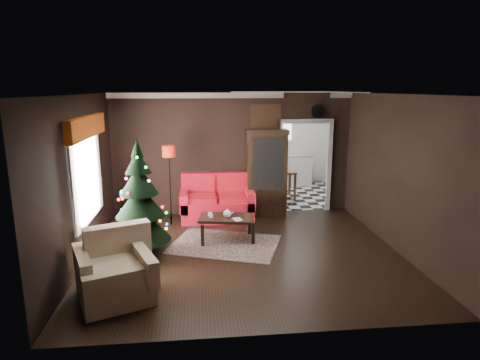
{
  "coord_description": "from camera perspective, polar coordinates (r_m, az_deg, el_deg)",
  "views": [
    {
      "loc": [
        -0.81,
        -6.84,
        2.9
      ],
      "look_at": [
        0.0,
        0.9,
        1.15
      ],
      "focal_mm": 30.65,
      "sensor_mm": 36.0,
      "label": 1
    }
  ],
  "objects": [
    {
      "name": "ceiling",
      "position": [
        6.89,
        0.79,
        11.84
      ],
      "size": [
        5.5,
        5.5,
        0.0
      ],
      "primitive_type": "plane",
      "rotation": [
        3.14,
        0.0,
        0.0
      ],
      "color": "white",
      "rests_on": "ground"
    },
    {
      "name": "left_window",
      "position": [
        7.43,
        -20.66,
        0.6
      ],
      "size": [
        0.05,
        1.6,
        1.4
      ],
      "primitive_type": "cube",
      "color": "white",
      "rests_on": "wall_left"
    },
    {
      "name": "wall_front",
      "position": [
        4.66,
        4.37,
        -6.14
      ],
      "size": [
        5.5,
        0.0,
        5.5
      ],
      "primitive_type": "plane",
      "rotation": [
        -1.57,
        0.0,
        0.0
      ],
      "color": "black",
      "rests_on": "ground"
    },
    {
      "name": "kitchen_counter",
      "position": [
        12.54,
        5.7,
        1.35
      ],
      "size": [
        1.8,
        0.6,
        0.9
      ],
      "primitive_type": "cube",
      "color": "white",
      "rests_on": "ground"
    },
    {
      "name": "cup_a",
      "position": [
        8.0,
        -4.21,
        -4.74
      ],
      "size": [
        0.1,
        0.1,
        0.06
      ],
      "primitive_type": "cylinder",
      "rotation": [
        0.0,
        0.0,
        -0.33
      ],
      "color": "silver",
      "rests_on": "coffee_table"
    },
    {
      "name": "rug",
      "position": [
        7.86,
        -2.13,
        -8.93
      ],
      "size": [
        2.33,
        2.0,
        0.01
      ],
      "primitive_type": "cube",
      "rotation": [
        0.0,
        0.0,
        -0.34
      ],
      "color": "#2D1E29",
      "rests_on": "ground"
    },
    {
      "name": "kitchen_table",
      "position": [
        11.06,
        5.72,
        -0.58
      ],
      "size": [
        0.7,
        0.7,
        0.75
      ],
      "primitive_type": null,
      "color": "brown",
      "rests_on": "ground"
    },
    {
      "name": "wall_left",
      "position": [
        7.26,
        -21.32,
        -0.12
      ],
      "size": [
        0.0,
        5.5,
        5.5
      ],
      "primitive_type": "plane",
      "rotation": [
        1.57,
        0.0,
        1.57
      ],
      "color": "black",
      "rests_on": "ground"
    },
    {
      "name": "floor_lamp",
      "position": [
        8.87,
        -9.71,
        -1.0
      ],
      "size": [
        0.4,
        0.4,
        1.79
      ],
      "primitive_type": null,
      "rotation": [
        0.0,
        0.0,
        -0.43
      ],
      "color": "black",
      "rests_on": "ground"
    },
    {
      "name": "floor",
      "position": [
        7.47,
        0.73,
        -10.16
      ],
      "size": [
        5.5,
        5.5,
        0.0
      ],
      "primitive_type": "plane",
      "color": "black",
      "rests_on": "ground"
    },
    {
      "name": "book",
      "position": [
        7.68,
        -0.87,
        -4.9
      ],
      "size": [
        0.15,
        0.05,
        0.2
      ],
      "primitive_type": "imported",
      "rotation": [
        0.0,
        0.0,
        0.26
      ],
      "color": "#836453",
      "rests_on": "coffee_table"
    },
    {
      "name": "teapot",
      "position": [
        7.85,
        -1.8,
        -4.69
      ],
      "size": [
        0.21,
        0.21,
        0.16
      ],
      "primitive_type": null,
      "rotation": [
        0.0,
        0.0,
        -0.25
      ],
      "color": "white",
      "rests_on": "coffee_table"
    },
    {
      "name": "coffee_table",
      "position": [
        8.0,
        -1.84,
        -6.71
      ],
      "size": [
        1.13,
        0.8,
        0.47
      ],
      "primitive_type": null,
      "rotation": [
        0.0,
        0.0,
        -0.19
      ],
      "color": "#35240E",
      "rests_on": "rug"
    },
    {
      "name": "loveseat",
      "position": [
        9.21,
        -3.22,
        -2.44
      ],
      "size": [
        1.7,
        0.9,
        1.0
      ],
      "primitive_type": null,
      "color": "maroon",
      "rests_on": "ground"
    },
    {
      "name": "armchair",
      "position": [
        6.06,
        -17.13,
        -11.66
      ],
      "size": [
        1.29,
        1.29,
        1.02
      ],
      "primitive_type": null,
      "rotation": [
        0.0,
        0.0,
        0.38
      ],
      "color": "tan",
      "rests_on": "ground"
    },
    {
      "name": "kitchen_window",
      "position": [
        12.6,
        5.59,
        7.15
      ],
      "size": [
        0.7,
        0.06,
        0.7
      ],
      "primitive_type": "cube",
      "color": "white",
      "rests_on": "ground"
    },
    {
      "name": "wall_back",
      "position": [
        9.49,
        -1.01,
        3.58
      ],
      "size": [
        5.5,
        0.0,
        5.5
      ],
      "primitive_type": "plane",
      "rotation": [
        1.57,
        0.0,
        0.0
      ],
      "color": "black",
      "rests_on": "ground"
    },
    {
      "name": "painting",
      "position": [
        9.44,
        3.59,
        8.71
      ],
      "size": [
        0.62,
        0.05,
        0.52
      ],
      "primitive_type": "cube",
      "color": "#A17538",
      "rests_on": "wall_back"
    },
    {
      "name": "christmas_tree",
      "position": [
        7.26,
        -13.77,
        -2.45
      ],
      "size": [
        1.12,
        1.12,
        1.93
      ],
      "primitive_type": null,
      "rotation": [
        0.0,
        0.0,
        0.11
      ],
      "color": "black",
      "rests_on": "ground"
    },
    {
      "name": "valance",
      "position": [
        7.3,
        -20.55,
        6.93
      ],
      "size": [
        0.12,
        2.1,
        0.35
      ],
      "primitive_type": "cube",
      "color": "#A54011",
      "rests_on": "wall_left"
    },
    {
      "name": "wall_right",
      "position": [
        7.85,
        21.12,
        0.8
      ],
      "size": [
        0.0,
        5.5,
        5.5
      ],
      "primitive_type": "plane",
      "rotation": [
        1.57,
        0.0,
        -1.57
      ],
      "color": "black",
      "rests_on": "ground"
    },
    {
      "name": "curio_cabinet",
      "position": [
        9.44,
        3.67,
        0.74
      ],
      "size": [
        0.9,
        0.45,
        1.9
      ],
      "primitive_type": null,
      "color": "black",
      "rests_on": "ground"
    },
    {
      "name": "cup_b",
      "position": [
        7.9,
        -4.01,
        -4.99
      ],
      "size": [
        0.08,
        0.08,
        0.06
      ],
      "primitive_type": "cylinder",
      "rotation": [
        0.0,
        0.0,
        0.16
      ],
      "color": "silver",
      "rests_on": "coffee_table"
    },
    {
      "name": "doorway",
      "position": [
        9.84,
        8.91,
        1.69
      ],
      "size": [
        1.1,
        0.1,
        2.1
      ],
      "primitive_type": null,
      "color": "silver",
      "rests_on": "ground"
    },
    {
      "name": "kitchen_floor",
      "position": [
        11.5,
        6.84,
        -2.02
      ],
      "size": [
        3.0,
        3.0,
        0.0
      ],
      "primitive_type": "plane",
      "color": "silver",
      "rests_on": "ground"
    },
    {
      "name": "wall_clock",
      "position": [
        9.7,
        10.71,
        9.39
      ],
      "size": [
        0.32,
        0.32,
        0.06
      ],
      "primitive_type": "cylinder",
      "color": "silver",
      "rests_on": "wall_back"
    }
  ]
}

